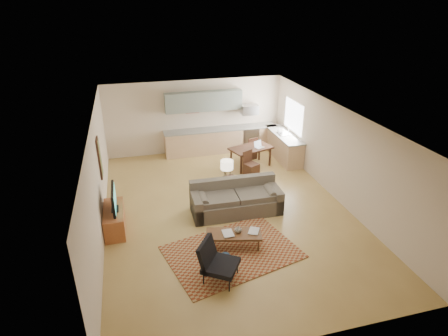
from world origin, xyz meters
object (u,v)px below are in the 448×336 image
object	(u,v)px
coffee_table	(234,240)
armchair	(221,262)
sofa	(236,198)
dining_table	(251,157)
tv_credenza	(115,220)
console_table	(227,190)

from	to	relation	value
coffee_table	armchair	world-z (taller)	armchair
sofa	coffee_table	xyz separation A→B (m)	(-0.50, -1.50, -0.24)
armchair	dining_table	xyz separation A→B (m)	(2.39, 5.24, -0.09)
armchair	dining_table	bearing A→B (deg)	9.23
tv_credenza	console_table	world-z (taller)	console_table
dining_table	coffee_table	bearing A→B (deg)	-131.18
coffee_table	dining_table	distance (m)	4.62
sofa	console_table	bearing A→B (deg)	100.67
coffee_table	dining_table	size ratio (longest dim) A/B	0.93
sofa	tv_credenza	world-z (taller)	sofa
coffee_table	console_table	bearing A→B (deg)	93.32
sofa	dining_table	xyz separation A→B (m)	(1.32, 2.74, -0.08)
sofa	console_table	xyz separation A→B (m)	(-0.10, 0.60, -0.07)
sofa	tv_credenza	distance (m)	3.21
sofa	coffee_table	size ratio (longest dim) A/B	1.94
tv_credenza	console_table	xyz separation A→B (m)	(3.11, 0.64, 0.07)
sofa	armchair	size ratio (longest dim) A/B	2.83
tv_credenza	console_table	size ratio (longest dim) A/B	1.74
dining_table	armchair	bearing A→B (deg)	-132.44
coffee_table	armchair	size ratio (longest dim) A/B	1.46
sofa	console_table	distance (m)	0.62
coffee_table	sofa	bearing A→B (deg)	85.67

